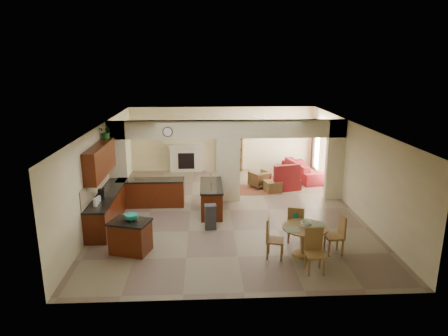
{
  "coord_description": "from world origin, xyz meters",
  "views": [
    {
      "loc": [
        -0.79,
        -12.16,
        4.69
      ],
      "look_at": [
        -0.17,
        0.3,
        1.35
      ],
      "focal_mm": 32.0,
      "sensor_mm": 36.0,
      "label": 1
    }
  ],
  "objects_px": {
    "sofa": "(304,170)",
    "armchair": "(259,179)",
    "dining_table": "(305,236)",
    "kitchen_island": "(131,236)"
  },
  "relations": [
    {
      "from": "kitchen_island",
      "to": "dining_table",
      "type": "height_order",
      "value": "kitchen_island"
    },
    {
      "from": "kitchen_island",
      "to": "dining_table",
      "type": "distance_m",
      "value": 4.36
    },
    {
      "from": "kitchen_island",
      "to": "sofa",
      "type": "relative_size",
      "value": 0.46
    },
    {
      "from": "dining_table",
      "to": "armchair",
      "type": "relative_size",
      "value": 1.64
    },
    {
      "from": "kitchen_island",
      "to": "dining_table",
      "type": "relative_size",
      "value": 1.01
    },
    {
      "from": "sofa",
      "to": "armchair",
      "type": "xyz_separation_m",
      "value": [
        -2.0,
        -1.09,
        -0.05
      ]
    },
    {
      "from": "armchair",
      "to": "sofa",
      "type": "bearing_deg",
      "value": 178.68
    },
    {
      "from": "kitchen_island",
      "to": "armchair",
      "type": "xyz_separation_m",
      "value": [
        3.99,
        5.24,
        -0.11
      ]
    },
    {
      "from": "kitchen_island",
      "to": "sofa",
      "type": "distance_m",
      "value": 8.72
    },
    {
      "from": "dining_table",
      "to": "kitchen_island",
      "type": "bearing_deg",
      "value": 174.74
    }
  ]
}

